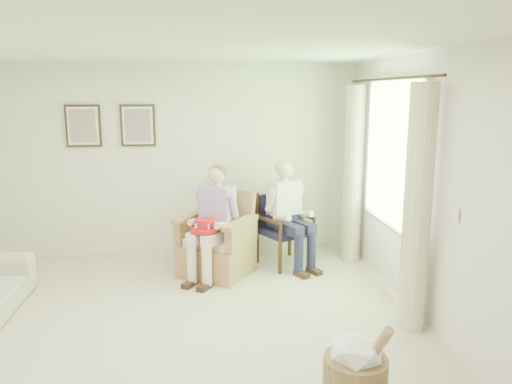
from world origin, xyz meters
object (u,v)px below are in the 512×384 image
(person_wicker, at_px, (216,215))
(hatbox, at_px, (356,370))
(wicker_armchair, at_px, (216,248))
(person_dark, at_px, (287,208))
(red_hat, at_px, (205,226))
(wood_armchair, at_px, (284,226))

(person_wicker, distance_m, hatbox, 2.84)
(wicker_armchair, distance_m, person_dark, 1.02)
(wicker_armchair, xyz_separation_m, hatbox, (0.89, -2.78, -0.06))
(person_dark, relative_size, hatbox, 1.96)
(wicker_armchair, bearing_deg, person_wicker, -58.02)
(wicker_armchair, relative_size, red_hat, 2.95)
(red_hat, bearing_deg, hatbox, -67.44)
(red_hat, bearing_deg, person_wicker, 50.56)
(hatbox, bearing_deg, person_wicker, 108.63)
(wood_armchair, bearing_deg, hatbox, -117.64)
(person_wicker, relative_size, hatbox, 1.97)
(wicker_armchair, height_order, person_wicker, person_wicker)
(red_hat, bearing_deg, person_dark, 23.43)
(red_hat, xyz_separation_m, hatbox, (1.03, -2.48, -0.42))
(person_wicker, distance_m, person_dark, 0.94)
(person_dark, relative_size, red_hat, 3.89)
(person_wicker, xyz_separation_m, person_dark, (0.90, 0.28, -0.00))
(wicker_armchair, relative_size, hatbox, 1.49)
(wood_armchair, relative_size, person_dark, 0.68)
(person_wicker, height_order, red_hat, person_wicker)
(person_wicker, xyz_separation_m, hatbox, (0.89, -2.65, -0.51))
(wood_armchair, distance_m, red_hat, 1.21)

